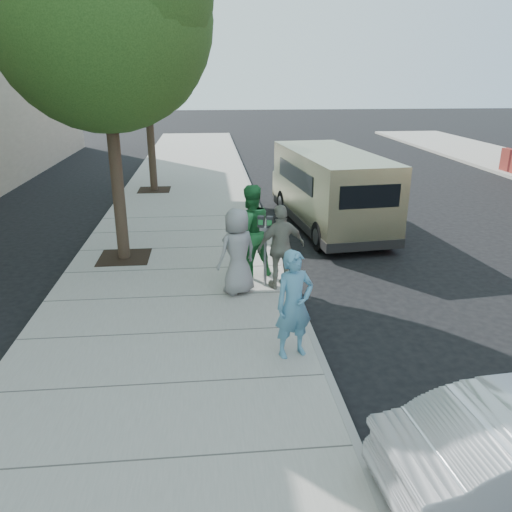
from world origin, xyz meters
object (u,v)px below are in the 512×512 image
object	(u,v)px
person_gray_shirt	(237,252)
person_striped_polo	(281,247)
tree_near	(103,10)
person_officer	(294,304)
parking_meter	(265,236)
tree_far	(146,57)
person_green_shirt	(250,231)
van	(329,188)

from	to	relation	value
person_gray_shirt	person_striped_polo	world-z (taller)	person_striped_polo
tree_near	person_officer	size ratio (longest dim) A/B	4.38
parking_meter	person_striped_polo	size ratio (longest dim) A/B	0.86
person_officer	parking_meter	bearing A→B (deg)	74.56
tree_far	person_gray_shirt	bearing A→B (deg)	-75.54
tree_near	person_green_shirt	xyz separation A→B (m)	(2.88, -1.42, -4.39)
van	person_green_shirt	world-z (taller)	van
tree_far	person_officer	xyz separation A→B (m)	(3.27, -12.38, -3.88)
person_officer	person_striped_polo	xyz separation A→B (m)	(0.19, 2.66, 0.01)
van	person_green_shirt	size ratio (longest dim) A/B	3.09
parking_meter	tree_near	bearing A→B (deg)	164.23
van	person_green_shirt	bearing A→B (deg)	-129.75
van	person_green_shirt	distance (m)	4.79
van	person_striped_polo	distance (m)	5.14
person_gray_shirt	tree_far	bearing A→B (deg)	-107.35
tree_far	person_gray_shirt	distance (m)	10.95
van	person_gray_shirt	world-z (taller)	van
tree_far	person_green_shirt	bearing A→B (deg)	-72.27
person_gray_shirt	van	bearing A→B (deg)	-153.25
parking_meter	van	world-z (taller)	van
parking_meter	person_green_shirt	xyz separation A→B (m)	(-0.26, 0.60, -0.08)
parking_meter	person_green_shirt	world-z (taller)	person_green_shirt
van	person_striped_polo	size ratio (longest dim) A/B	3.56
person_officer	person_striped_polo	bearing A→B (deg)	67.99
person_striped_polo	person_officer	bearing A→B (deg)	70.02
tree_far	van	bearing A→B (deg)	-42.25
tree_far	person_green_shirt	world-z (taller)	tree_far
person_officer	person_green_shirt	world-z (taller)	person_green_shirt
parking_meter	person_green_shirt	distance (m)	0.66
tree_far	tree_near	bearing A→B (deg)	-90.00
tree_near	person_green_shirt	bearing A→B (deg)	-26.16
tree_far	person_gray_shirt	world-z (taller)	tree_far
van	person_officer	size ratio (longest dim) A/B	3.62
tree_near	person_gray_shirt	distance (m)	5.69
tree_near	tree_far	distance (m)	7.63
parking_meter	person_gray_shirt	xyz separation A→B (m)	(-0.59, -0.31, -0.21)
tree_far	parking_meter	bearing A→B (deg)	-71.89
tree_near	van	size ratio (longest dim) A/B	1.21
tree_near	person_striped_polo	distance (m)	6.08
person_green_shirt	person_gray_shirt	size ratio (longest dim) A/B	1.15
tree_near	van	distance (m)	7.50
person_officer	person_green_shirt	bearing A→B (deg)	78.53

